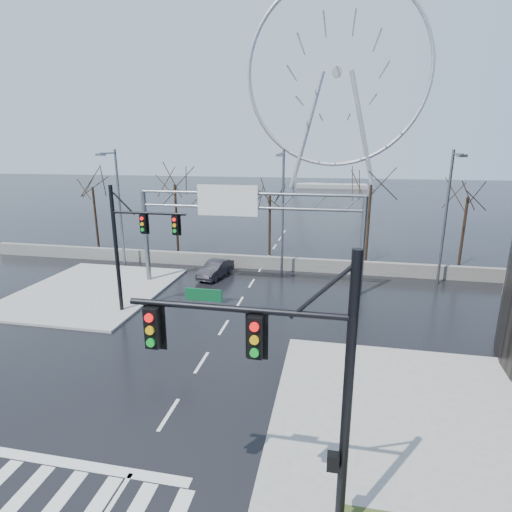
% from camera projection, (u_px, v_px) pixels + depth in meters
% --- Properties ---
extents(ground, '(260.00, 260.00, 0.00)m').
position_uv_depth(ground, '(169.00, 414.00, 15.63)').
color(ground, black).
rests_on(ground, ground).
extents(sidewalk_right_ext, '(12.00, 10.00, 0.15)m').
position_uv_depth(sidewalk_right_ext, '(428.00, 412.00, 15.64)').
color(sidewalk_right_ext, gray).
rests_on(sidewalk_right_ext, ground).
extents(sidewalk_far, '(10.00, 12.00, 0.15)m').
position_uv_depth(sidewalk_far, '(93.00, 290.00, 29.02)').
color(sidewalk_far, gray).
rests_on(sidewalk_far, ground).
extents(barrier_wall, '(52.00, 0.50, 1.10)m').
position_uv_depth(barrier_wall, '(261.00, 262.00, 34.43)').
color(barrier_wall, slate).
rests_on(barrier_wall, ground).
extents(signal_mast_near, '(5.52, 0.41, 8.00)m').
position_uv_depth(signal_mast_near, '(291.00, 373.00, 9.57)').
color(signal_mast_near, black).
rests_on(signal_mast_near, ground).
extents(signal_mast_far, '(4.72, 0.41, 8.00)m').
position_uv_depth(signal_mast_far, '(132.00, 239.00, 23.94)').
color(signal_mast_far, black).
rests_on(signal_mast_far, ground).
extents(sign_gantry, '(16.36, 0.40, 7.60)m').
position_uv_depth(sign_gantry, '(243.00, 219.00, 28.51)').
color(sign_gantry, slate).
rests_on(sign_gantry, ground).
extents(streetlight_left, '(0.50, 2.55, 10.00)m').
position_uv_depth(streetlight_left, '(117.00, 200.00, 33.52)').
color(streetlight_left, slate).
rests_on(streetlight_left, ground).
extents(streetlight_mid, '(0.50, 2.55, 10.00)m').
position_uv_depth(streetlight_mid, '(282.00, 204.00, 30.92)').
color(streetlight_mid, slate).
rests_on(streetlight_mid, ground).
extents(streetlight_right, '(0.50, 2.55, 10.00)m').
position_uv_depth(streetlight_right, '(448.00, 208.00, 28.68)').
color(streetlight_right, slate).
rests_on(streetlight_right, ground).
extents(tree_far_left, '(3.50, 3.50, 7.00)m').
position_uv_depth(tree_far_left, '(93.00, 194.00, 40.25)').
color(tree_far_left, black).
rests_on(tree_far_left, ground).
extents(tree_left, '(3.75, 3.75, 7.50)m').
position_uv_depth(tree_left, '(175.00, 193.00, 38.00)').
color(tree_left, black).
rests_on(tree_left, ground).
extents(tree_center, '(3.25, 3.25, 6.50)m').
position_uv_depth(tree_center, '(270.00, 202.00, 37.48)').
color(tree_center, black).
rests_on(tree_center, ground).
extents(tree_right, '(3.90, 3.90, 7.80)m').
position_uv_depth(tree_right, '(370.00, 194.00, 34.58)').
color(tree_right, black).
rests_on(tree_right, ground).
extents(tree_far_right, '(3.40, 3.40, 6.80)m').
position_uv_depth(tree_far_right, '(467.00, 205.00, 33.78)').
color(tree_far_right, black).
rests_on(tree_far_right, ground).
extents(ferris_wheel, '(45.00, 6.00, 50.91)m').
position_uv_depth(ferris_wheel, '(337.00, 80.00, 97.82)').
color(ferris_wheel, gray).
rests_on(ferris_wheel, ground).
extents(car, '(2.22, 4.25, 1.33)m').
position_uv_depth(car, '(215.00, 269.00, 32.15)').
color(car, black).
rests_on(car, ground).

